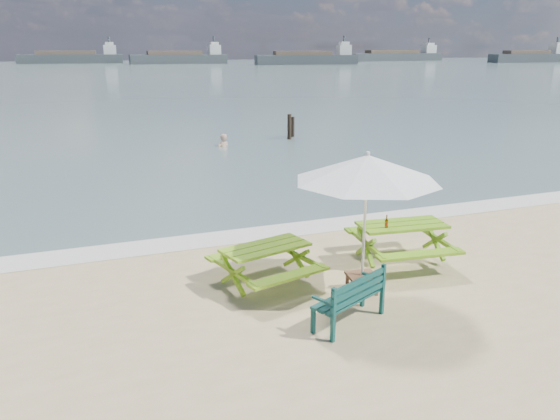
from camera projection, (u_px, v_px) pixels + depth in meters
name	position (u px, v px, depth m)	size (l,w,h in m)	color
sea	(96.00, 73.00, 84.05)	(300.00, 300.00, 0.00)	slate
foam_strip	(277.00, 231.00, 11.98)	(22.00, 0.90, 0.01)	silver
picnic_table_left	(266.00, 266.00, 9.21)	(1.83, 1.95, 0.70)	#7CB21B
picnic_table_right	(401.00, 244.00, 10.17)	(1.80, 1.95, 0.76)	#629716
park_bench	(348.00, 308.00, 7.96)	(1.31, 0.89, 0.77)	#0E3E3B
side_table	(362.00, 283.00, 8.99)	(0.53, 0.53, 0.30)	brown
patio_umbrella	(367.00, 168.00, 8.44)	(2.63, 2.63, 2.30)	silver
beer_bottle	(386.00, 223.00, 9.82)	(0.06, 0.06, 0.23)	#944A15
swimmer	(223.00, 154.00, 22.35)	(0.69, 0.57, 1.62)	tan
mooring_pilings	(291.00, 129.00, 24.08)	(0.57, 0.77, 1.30)	black
cargo_ships	(310.00, 58.00, 137.64)	(135.15, 36.72, 4.40)	#3A4144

